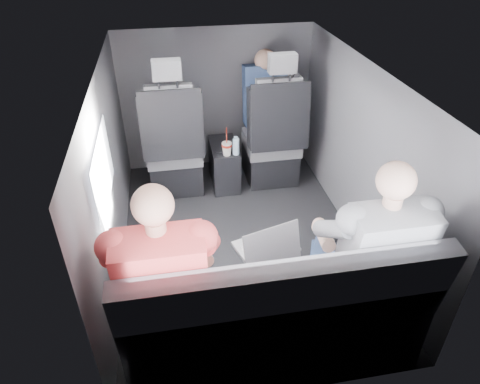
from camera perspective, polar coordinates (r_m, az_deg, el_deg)
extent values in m
plane|color=black|center=(3.42, 0.11, -6.48)|extent=(2.60, 2.60, 0.00)
plane|color=#B2B2AD|center=(2.75, 0.14, 15.60)|extent=(2.60, 2.60, 0.00)
cube|color=#56565B|center=(3.02, -16.93, 1.69)|extent=(0.02, 2.60, 1.35)
cube|color=#56565B|center=(3.29, 15.79, 4.62)|extent=(0.02, 2.60, 1.35)
cube|color=#56565B|center=(4.19, -3.12, 12.19)|extent=(1.80, 0.02, 1.35)
cube|color=#56565B|center=(2.04, 6.87, -15.08)|extent=(1.80, 0.02, 1.35)
cube|color=white|center=(2.65, -17.74, 2.49)|extent=(0.02, 0.75, 0.42)
cube|color=black|center=(3.65, 5.30, 10.89)|extent=(0.35, 0.11, 0.59)
cube|color=black|center=(4.05, -8.51, 2.78)|extent=(0.46, 0.48, 0.30)
cube|color=slate|center=(3.92, -8.77, 5.52)|extent=(0.48, 0.46, 0.14)
cube|color=slate|center=(3.58, -9.12, 9.27)|extent=(0.38, 0.18, 0.61)
cube|color=black|center=(3.60, -12.60, 8.47)|extent=(0.08, 0.21, 0.53)
cube|color=black|center=(3.60, -5.55, 9.16)|extent=(0.08, 0.21, 0.53)
cube|color=black|center=(3.52, -9.06, 8.70)|extent=(0.50, 0.11, 0.58)
cube|color=slate|center=(3.39, -9.77, 15.78)|extent=(0.22, 0.10, 0.15)
cube|color=black|center=(4.15, 3.97, 3.92)|extent=(0.46, 0.48, 0.30)
cube|color=slate|center=(4.03, 4.17, 6.63)|extent=(0.48, 0.46, 0.14)
cube|color=slate|center=(3.70, 5.14, 10.36)|extent=(0.38, 0.18, 0.61)
cube|color=black|center=(3.66, 1.74, 9.72)|extent=(0.08, 0.21, 0.53)
cube|color=black|center=(3.77, 8.41, 10.10)|extent=(0.08, 0.21, 0.53)
cube|color=black|center=(3.64, 5.39, 9.81)|extent=(0.50, 0.11, 0.58)
cube|color=slate|center=(3.51, 5.69, 16.71)|extent=(0.22, 0.10, 0.15)
cube|color=black|center=(4.02, -2.13, 3.71)|extent=(0.24, 0.48, 0.40)
cylinder|color=black|center=(3.81, -2.67, 5.44)|extent=(0.09, 0.09, 0.01)
cylinder|color=black|center=(3.82, -1.03, 5.58)|extent=(0.09, 0.09, 0.01)
cube|color=slate|center=(2.56, 4.37, -17.14)|extent=(1.60, 0.50, 0.45)
cube|color=slate|center=(2.07, 6.49, -13.97)|extent=(1.60, 0.17, 0.47)
cylinder|color=red|center=(3.71, -1.78, 6.25)|extent=(0.08, 0.08, 0.02)
cylinder|color=white|center=(3.70, -1.78, 6.52)|extent=(0.09, 0.09, 0.01)
cylinder|color=red|center=(3.67, -1.80, 7.56)|extent=(0.01, 0.01, 0.14)
cylinder|color=#A9C5E5|center=(3.74, -0.54, 6.08)|extent=(0.06, 0.06, 0.15)
cylinder|color=#A9C5E5|center=(3.70, -0.55, 7.22)|extent=(0.03, 0.03, 0.02)
cube|color=silver|center=(2.47, -11.18, -7.97)|extent=(0.35, 0.27, 0.02)
cube|color=silver|center=(2.45, -11.20, -8.01)|extent=(0.28, 0.16, 0.00)
cube|color=silver|center=(2.51, -11.23, -6.71)|extent=(0.10, 0.06, 0.00)
cube|color=silver|center=(2.27, -11.46, -8.14)|extent=(0.33, 0.10, 0.23)
cube|color=silver|center=(2.28, -11.45, -8.06)|extent=(0.29, 0.08, 0.20)
cube|color=#A9A9AE|center=(2.47, 3.44, -7.25)|extent=(0.38, 0.31, 0.02)
cube|color=silver|center=(2.45, 3.53, -7.28)|extent=(0.30, 0.20, 0.00)
cube|color=#A9A9AE|center=(2.51, 3.10, -6.04)|extent=(0.11, 0.08, 0.00)
cube|color=#A9A9AE|center=(2.28, 4.37, -7.33)|extent=(0.34, 0.16, 0.22)
cube|color=silver|center=(2.29, 4.32, -7.26)|extent=(0.29, 0.13, 0.19)
cube|color=black|center=(2.62, 15.50, -5.73)|extent=(0.34, 0.27, 0.02)
cube|color=black|center=(2.61, 15.67, -5.75)|extent=(0.27, 0.17, 0.00)
cube|color=black|center=(2.66, 15.00, -4.70)|extent=(0.10, 0.06, 0.00)
cube|color=black|center=(2.47, 17.11, -5.66)|extent=(0.31, 0.12, 0.21)
cube|color=silver|center=(2.47, 17.04, -5.60)|extent=(0.28, 0.10, 0.18)
cube|color=#38383E|center=(2.38, -12.57, -12.40)|extent=(0.15, 0.45, 0.13)
cube|color=#38383E|center=(2.37, -7.08, -11.91)|extent=(0.15, 0.45, 0.13)
cube|color=#38383E|center=(2.75, -11.79, -13.16)|extent=(0.13, 0.13, 0.45)
cube|color=#38383E|center=(2.75, -7.03, -12.73)|extent=(0.13, 0.13, 0.45)
cube|color=#C13F40|center=(2.06, -10.31, -11.26)|extent=(0.41, 0.28, 0.55)
sphere|color=#D9A187|center=(1.83, -11.56, -1.72)|extent=(0.18, 0.18, 0.18)
cylinder|color=#D9A187|center=(2.34, -15.28, -8.48)|extent=(0.11, 0.28, 0.12)
cylinder|color=#D9A187|center=(2.33, -5.23, -7.56)|extent=(0.11, 0.28, 0.12)
cube|color=navy|center=(2.53, 13.29, -9.19)|extent=(0.15, 0.45, 0.13)
cube|color=navy|center=(2.62, 17.87, -8.40)|extent=(0.15, 0.45, 0.13)
cube|color=navy|center=(2.88, 10.84, -10.38)|extent=(0.13, 0.13, 0.45)
cube|color=navy|center=(2.96, 14.97, -9.68)|extent=(0.13, 0.13, 0.45)
cube|color=gray|center=(2.28, 18.54, -7.41)|extent=(0.41, 0.28, 0.55)
sphere|color=beige|center=(2.08, 20.11, 1.45)|extent=(0.18, 0.18, 0.18)
cylinder|color=beige|center=(2.46, 11.10, -5.58)|extent=(0.11, 0.28, 0.12)
cylinder|color=beige|center=(2.62, 19.52, -4.36)|extent=(0.11, 0.28, 0.12)
cube|color=navy|center=(4.02, 3.29, 12.84)|extent=(0.38, 0.24, 0.55)
sphere|color=#D9A187|center=(3.94, 3.37, 17.16)|extent=(0.19, 0.19, 0.19)
cube|color=navy|center=(4.18, 2.98, 9.41)|extent=(0.32, 0.38, 0.11)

